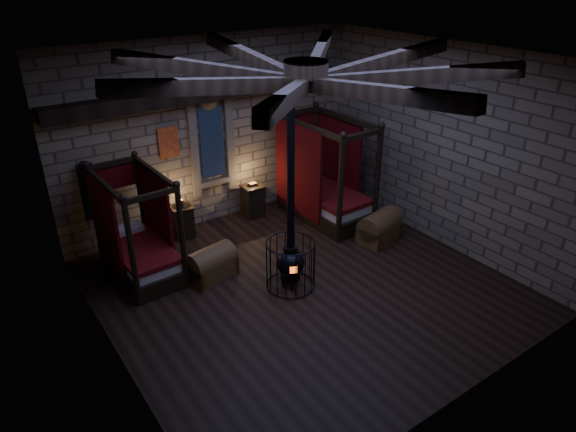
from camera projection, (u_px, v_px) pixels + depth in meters
room at (302, 87)px, 8.14m from camera, size 7.02×7.02×4.29m
bed_left at (139, 249)px, 9.99m from camera, size 1.11×2.02×2.07m
bed_right at (323, 194)px, 12.14m from camera, size 1.27×2.32×2.39m
trunk_left at (212, 264)px, 9.90m from camera, size 0.99×0.72×0.66m
trunk_right at (379, 228)px, 11.21m from camera, size 1.05×0.79×0.69m
nightstand_left at (183, 221)px, 11.33m from camera, size 0.53×0.51×0.91m
nightstand_right at (253, 201)px, 12.24m from camera, size 0.51×0.49×0.86m
stove at (290, 259)px, 9.50m from camera, size 0.93×0.93×4.05m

